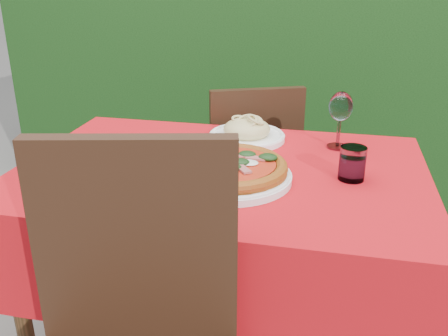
% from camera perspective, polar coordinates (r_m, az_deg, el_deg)
% --- Properties ---
extents(hedge, '(3.20, 0.55, 1.78)m').
position_cam_1_polar(hedge, '(3.00, 6.42, 14.13)').
color(hedge, black).
rests_on(hedge, ground).
extents(dining_table, '(1.26, 0.86, 0.75)m').
position_cam_1_polar(dining_table, '(1.62, -0.31, -4.91)').
color(dining_table, '#452A16').
rests_on(dining_table, ground).
extents(chair_far, '(0.51, 0.51, 0.87)m').
position_cam_1_polar(chair_far, '(2.23, 3.08, 0.28)').
color(chair_far, black).
rests_on(chair_far, ground).
extents(pizza_plate, '(0.40, 0.40, 0.07)m').
position_cam_1_polar(pizza_plate, '(1.45, 0.58, -0.22)').
color(pizza_plate, white).
rests_on(pizza_plate, dining_table).
extents(pasta_plate, '(0.27, 0.27, 0.08)m').
position_cam_1_polar(pasta_plate, '(1.79, 2.62, 4.09)').
color(pasta_plate, white).
rests_on(pasta_plate, dining_table).
extents(water_glass, '(0.08, 0.08, 0.10)m').
position_cam_1_polar(water_glass, '(1.50, 14.44, 0.34)').
color(water_glass, silver).
rests_on(water_glass, dining_table).
extents(wine_glass, '(0.08, 0.08, 0.20)m').
position_cam_1_polar(wine_glass, '(1.73, 13.19, 6.59)').
color(wine_glass, silver).
rests_on(wine_glass, dining_table).
extents(fork, '(0.10, 0.16, 0.00)m').
position_cam_1_polar(fork, '(1.63, -12.19, 0.68)').
color(fork, silver).
rests_on(fork, dining_table).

